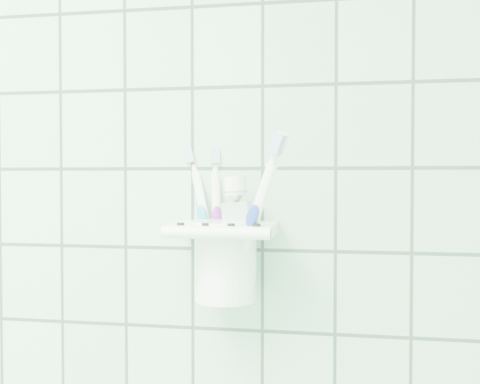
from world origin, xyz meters
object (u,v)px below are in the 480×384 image
(holder_bracket, at_px, (224,230))
(cup, at_px, (226,257))
(toothbrush_orange, at_px, (228,208))
(toothbrush_blue, at_px, (218,217))
(toothbrush_pink, at_px, (219,214))
(toothpaste_tube, at_px, (241,226))

(holder_bracket, xyz_separation_m, cup, (0.00, 0.00, -0.04))
(cup, height_order, toothbrush_orange, toothbrush_orange)
(holder_bracket, distance_m, toothbrush_blue, 0.02)
(toothbrush_blue, bearing_deg, toothbrush_pink, -77.55)
(cup, height_order, toothbrush_blue, toothbrush_blue)
(toothbrush_blue, xyz_separation_m, toothbrush_orange, (0.02, -0.02, 0.01))
(cup, xyz_separation_m, toothbrush_blue, (-0.01, 0.01, 0.05))
(holder_bracket, relative_size, cup, 1.28)
(holder_bracket, distance_m, toothpaste_tube, 0.02)
(toothbrush_orange, bearing_deg, toothpaste_tube, 50.71)
(holder_bracket, xyz_separation_m, toothbrush_orange, (0.01, -0.00, 0.03))
(toothbrush_blue, bearing_deg, toothbrush_orange, -60.82)
(holder_bracket, xyz_separation_m, toothbrush_pink, (-0.01, 0.01, 0.02))
(toothbrush_blue, height_order, toothbrush_orange, toothbrush_orange)
(cup, distance_m, toothpaste_tube, 0.05)
(cup, bearing_deg, holder_bracket, -107.78)
(toothbrush_blue, bearing_deg, holder_bracket, -66.84)
(holder_bracket, bearing_deg, toothbrush_pink, 132.58)
(holder_bracket, distance_m, cup, 0.04)
(toothbrush_pink, bearing_deg, cup, -10.52)
(cup, relative_size, toothpaste_tube, 0.67)
(toothbrush_blue, bearing_deg, cup, -52.92)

